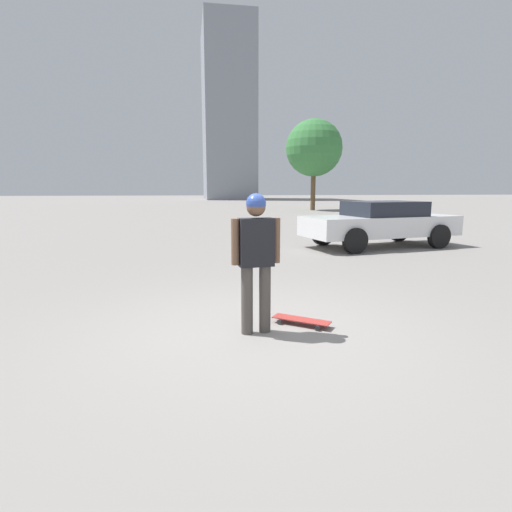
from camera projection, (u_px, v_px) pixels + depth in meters
ground_plane at (256, 332)px, 4.96m from camera, size 220.00×220.00×0.00m
person at (256, 251)px, 4.79m from camera, size 0.25×0.60×1.71m
skateboard at (301, 320)px, 5.21m from camera, size 0.62×0.73×0.08m
car_parked_near at (381, 222)px, 12.20m from camera, size 2.64×5.00×1.39m
building_block_distant at (228, 115)px, 69.57m from camera, size 15.50×8.32×29.04m
tree_distant at (314, 148)px, 32.81m from camera, size 4.65×4.65×7.43m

